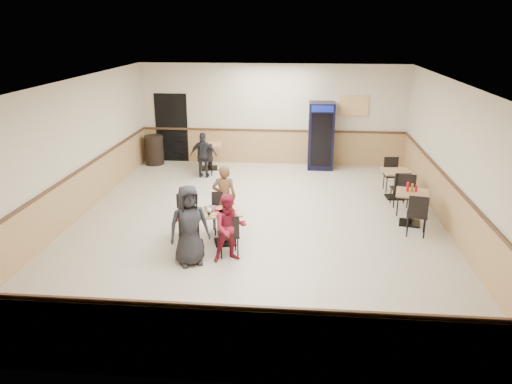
# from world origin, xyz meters

# --- Properties ---
(ground) EXTENTS (10.00, 10.00, 0.00)m
(ground) POSITION_xyz_m (0.00, 0.00, 0.00)
(ground) COLOR beige
(ground) RESTS_ON ground
(room_shell) EXTENTS (10.00, 10.00, 10.00)m
(room_shell) POSITION_xyz_m (1.78, 2.55, 0.58)
(room_shell) COLOR silver
(room_shell) RESTS_ON ground
(main_table) EXTENTS (1.38, 0.94, 0.67)m
(main_table) POSITION_xyz_m (-0.85, -1.08, 0.45)
(main_table) COLOR black
(main_table) RESTS_ON ground
(main_chairs) EXTENTS (1.47, 1.72, 0.85)m
(main_chairs) POSITION_xyz_m (-0.89, -1.09, 0.43)
(main_chairs) COLOR black
(main_chairs) RESTS_ON ground
(diner_woman_left) EXTENTS (0.85, 0.74, 1.47)m
(diner_woman_left) POSITION_xyz_m (-1.03, -1.93, 0.74)
(diner_woman_left) COLOR black
(diner_woman_left) RESTS_ON ground
(diner_woman_right) EXTENTS (0.75, 0.67, 1.27)m
(diner_woman_right) POSITION_xyz_m (-0.34, -1.73, 0.64)
(diner_woman_right) COLOR maroon
(diner_woman_right) RESTS_ON ground
(diner_man_opposite) EXTENTS (0.53, 0.38, 1.37)m
(diner_man_opposite) POSITION_xyz_m (-0.67, -0.24, 0.69)
(diner_man_opposite) COLOR brown
(diner_man_opposite) RESTS_ON ground
(lone_diner) EXTENTS (0.74, 0.31, 1.27)m
(lone_diner) POSITION_xyz_m (-1.80, 3.34, 0.63)
(lone_diner) COLOR black
(lone_diner) RESTS_ON ground
(tabletop_clutter) EXTENTS (1.13, 0.87, 0.12)m
(tabletop_clutter) POSITION_xyz_m (-0.87, -1.16, 0.69)
(tabletop_clutter) COLOR #B80C29
(tabletop_clutter) RESTS_ON main_table
(side_table_near) EXTENTS (0.79, 0.79, 0.72)m
(side_table_near) POSITION_xyz_m (3.27, 0.34, 0.48)
(side_table_near) COLOR black
(side_table_near) RESTS_ON ground
(side_table_near_chair_south) EXTENTS (0.50, 0.50, 0.91)m
(side_table_near_chair_south) POSITION_xyz_m (3.27, -0.24, 0.46)
(side_table_near_chair_south) COLOR black
(side_table_near_chair_south) RESTS_ON ground
(side_table_near_chair_north) EXTENTS (0.50, 0.50, 0.91)m
(side_table_near_chair_north) POSITION_xyz_m (3.27, 0.92, 0.46)
(side_table_near_chair_north) COLOR black
(side_table_near_chair_north) RESTS_ON ground
(side_table_far) EXTENTS (0.69, 0.69, 0.69)m
(side_table_far) POSITION_xyz_m (3.23, 2.03, 0.46)
(side_table_far) COLOR black
(side_table_far) RESTS_ON ground
(side_table_far_chair_south) EXTENTS (0.44, 0.44, 0.88)m
(side_table_far_chair_south) POSITION_xyz_m (3.23, 1.48, 0.44)
(side_table_far_chair_south) COLOR black
(side_table_far_chair_south) RESTS_ON ground
(side_table_far_chair_north) EXTENTS (0.44, 0.44, 0.88)m
(side_table_far_chair_north) POSITION_xyz_m (3.23, 2.59, 0.44)
(side_table_far_chair_north) COLOR black
(side_table_far_chair_north) RESTS_ON ground
(condiment_caddy) EXTENTS (0.23, 0.06, 0.20)m
(condiment_caddy) POSITION_xyz_m (3.24, 0.39, 0.81)
(condiment_caddy) COLOR red
(condiment_caddy) RESTS_ON side_table_near
(back_table) EXTENTS (0.81, 0.81, 0.76)m
(back_table) POSITION_xyz_m (-1.80, 4.20, 0.51)
(back_table) COLOR black
(back_table) RESTS_ON ground
(back_table_chair_lone) EXTENTS (0.51, 0.51, 0.96)m
(back_table_chair_lone) POSITION_xyz_m (-1.80, 3.59, 0.48)
(back_table_chair_lone) COLOR black
(back_table_chair_lone) RESTS_ON ground
(pepsi_cooler) EXTENTS (0.74, 0.75, 1.95)m
(pepsi_cooler) POSITION_xyz_m (1.46, 4.59, 0.98)
(pepsi_cooler) COLOR black
(pepsi_cooler) RESTS_ON ground
(trash_bin) EXTENTS (0.56, 0.56, 0.89)m
(trash_bin) POSITION_xyz_m (-3.56, 4.55, 0.44)
(trash_bin) COLOR black
(trash_bin) RESTS_ON ground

